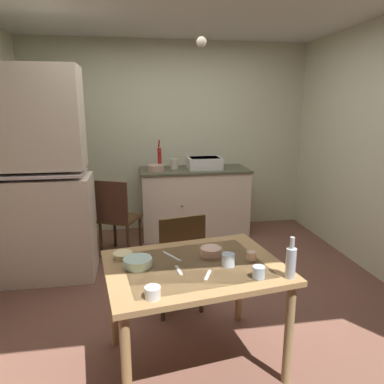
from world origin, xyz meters
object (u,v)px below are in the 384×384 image
object	(u,v)px
hutch_cabinet	(41,184)
hand_pump	(160,157)
chair_far_side	(178,259)
mug_tall	(251,256)
sink_basin	(204,163)
dining_table	(194,277)
chair_by_counter	(117,216)
glass_bottle	(291,262)
serving_bowl_wide	(211,252)
mixing_bowl_counter	(156,168)

from	to	relation	value
hutch_cabinet	hand_pump	size ratio (longest dim) A/B	5.34
chair_far_side	mug_tall	xyz separation A→B (m)	(0.41, -0.65, 0.29)
hutch_cabinet	sink_basin	bearing A→B (deg)	28.95
hand_pump	chair_far_side	world-z (taller)	hand_pump
hand_pump	dining_table	world-z (taller)	hand_pump
chair_by_counter	glass_bottle	xyz separation A→B (m)	(1.10, -2.16, 0.34)
hutch_cabinet	hand_pump	xyz separation A→B (m)	(1.24, 1.06, 0.09)
hutch_cabinet	dining_table	world-z (taller)	hutch_cabinet
chair_by_counter	hand_pump	bearing A→B (deg)	50.27
hand_pump	chair_by_counter	distance (m)	1.03
dining_table	serving_bowl_wide	xyz separation A→B (m)	(0.14, 0.12, 0.12)
sink_basin	hand_pump	bearing A→B (deg)	175.62
dining_table	mug_tall	xyz separation A→B (m)	(0.38, 0.00, 0.12)
sink_basin	glass_bottle	xyz separation A→B (m)	(-0.03, -2.77, -0.15)
chair_far_side	sink_basin	bearing A→B (deg)	72.31
hutch_cabinet	glass_bottle	world-z (taller)	hutch_cabinet
sink_basin	hutch_cabinet	bearing A→B (deg)	-151.05
chair_by_counter	serving_bowl_wide	bearing A→B (deg)	-68.24
serving_bowl_wide	dining_table	bearing A→B (deg)	-138.15
hutch_cabinet	chair_by_counter	size ratio (longest dim) A/B	2.28
hand_pump	dining_table	xyz separation A→B (m)	(0.02, -2.55, -0.44)
serving_bowl_wide	mug_tall	bearing A→B (deg)	-25.61
hutch_cabinet	mixing_bowl_counter	distance (m)	1.52
glass_bottle	serving_bowl_wide	bearing A→B (deg)	135.57
hutch_cabinet	mug_tall	bearing A→B (deg)	-42.18
hutch_cabinet	glass_bottle	size ratio (longest dim) A/B	8.18
mixing_bowl_counter	mug_tall	bearing A→B (deg)	-79.24
dining_table	chair_by_counter	bearing A→B (deg)	106.79
hutch_cabinet	chair_far_side	bearing A→B (deg)	-34.27
serving_bowl_wide	glass_bottle	distance (m)	0.56
dining_table	serving_bowl_wide	bearing A→B (deg)	41.85
serving_bowl_wide	glass_bottle	world-z (taller)	glass_bottle
dining_table	chair_far_side	xyz separation A→B (m)	(-0.03, 0.65, -0.17)
dining_table	chair_by_counter	size ratio (longest dim) A/B	1.34
sink_basin	dining_table	xyz separation A→B (m)	(-0.57, -2.50, -0.34)
hand_pump	serving_bowl_wide	xyz separation A→B (m)	(0.16, -2.43, -0.32)
hutch_cabinet	chair_far_side	size ratio (longest dim) A/B	2.39
hand_pump	chair_far_side	distance (m)	1.99
chair_by_counter	mixing_bowl_counter	bearing A→B (deg)	49.12
serving_bowl_wide	mug_tall	size ratio (longest dim) A/B	2.29
hand_pump	glass_bottle	bearing A→B (deg)	-78.84
hand_pump	mixing_bowl_counter	bearing A→B (deg)	-122.16
dining_table	glass_bottle	size ratio (longest dim) A/B	4.82
mug_tall	dining_table	bearing A→B (deg)	-179.45
sink_basin	dining_table	world-z (taller)	sink_basin
glass_bottle	dining_table	bearing A→B (deg)	153.39
chair_by_counter	serving_bowl_wide	size ratio (longest dim) A/B	6.36
hutch_cabinet	glass_bottle	bearing A→B (deg)	-44.45
dining_table	chair_by_counter	distance (m)	1.98
chair_far_side	glass_bottle	size ratio (longest dim) A/B	3.43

